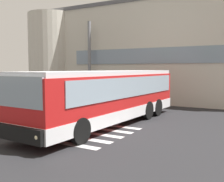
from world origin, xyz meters
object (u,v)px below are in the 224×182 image
at_px(passenger_near_column, 90,91).
at_px(passenger_by_doorway, 109,92).
at_px(bus_main_foreground, 107,98).
at_px(entry_support_column, 89,62).

relative_size(passenger_near_column, passenger_by_doorway, 1.00).
bearing_deg(bus_main_foreground, entry_support_column, 129.85).
bearing_deg(bus_main_foreground, passenger_by_doorway, 120.06).
bearing_deg(passenger_near_column, bus_main_foreground, -49.66).
xyz_separation_m(entry_support_column, bus_main_foreground, (6.28, -7.52, -2.06)).
height_order(entry_support_column, passenger_by_doorway, entry_support_column).
bearing_deg(passenger_by_doorway, bus_main_foreground, -59.94).
relative_size(bus_main_foreground, passenger_by_doorway, 6.71).
bearing_deg(passenger_near_column, entry_support_column, 126.77).
bearing_deg(entry_support_column, passenger_by_doorway, -6.99).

